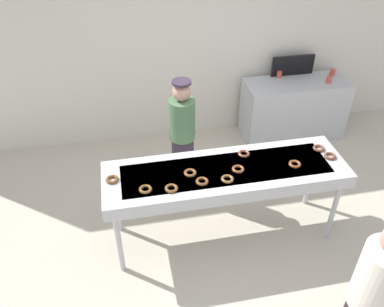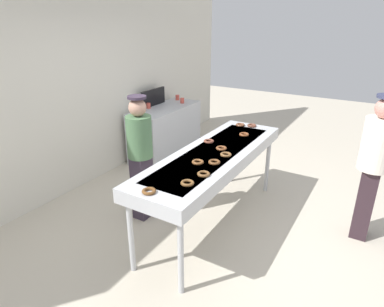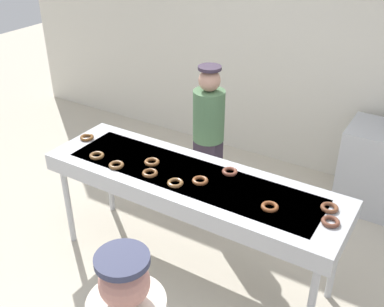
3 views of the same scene
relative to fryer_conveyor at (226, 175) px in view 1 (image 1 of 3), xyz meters
The scene contains 21 objects.
ground_plane 0.87m from the fryer_conveyor, ahead, with size 16.00×16.00×0.00m, color beige.
back_wall 2.38m from the fryer_conveyor, 90.00° to the left, with size 8.00×0.12×3.38m, color silver.
fryer_conveyor is the anchor object (origin of this frame).
chocolate_donut_0 0.33m from the fryer_conveyor, 38.40° to the left, with size 0.13×0.13×0.03m, color brown.
chocolate_donut_1 0.20m from the fryer_conveyor, 101.59° to the right, with size 0.13×0.13×0.03m, color brown.
chocolate_donut_2 0.39m from the fryer_conveyor, behind, with size 0.13×0.13×0.03m, color brown.
chocolate_donut_3 0.63m from the fryer_conveyor, 161.30° to the right, with size 0.13×0.13×0.03m, color brown.
chocolate_donut_4 1.13m from the fryer_conveyor, ahead, with size 0.13×0.13×0.03m, color brown.
chocolate_donut_5 1.08m from the fryer_conveyor, ahead, with size 0.13×0.13×0.03m, color brown.
chocolate_donut_6 0.72m from the fryer_conveyor, ahead, with size 0.13×0.13×0.03m, color brown.
chocolate_donut_7 1.15m from the fryer_conveyor, behind, with size 0.13×0.13×0.03m, color brown.
chocolate_donut_8 0.15m from the fryer_conveyor, 21.61° to the right, with size 0.13×0.13×0.03m, color brown.
chocolate_donut_9 0.34m from the fryer_conveyor, 151.04° to the right, with size 0.13×0.13×0.03m, color brown.
chocolate_donut_10 0.86m from the fryer_conveyor, 168.76° to the right, with size 0.13×0.13×0.03m, color brown.
worker_baker 0.88m from the fryer_conveyor, 110.52° to the left, with size 0.30×0.30×1.56m.
customer_waiting 1.73m from the fryer_conveyor, 67.29° to the right, with size 0.34×0.34×1.66m.
prep_counter 2.40m from the fryer_conveyor, 48.95° to the left, with size 1.51×0.60×0.90m, color #B7BABF.
paper_cup_0 2.39m from the fryer_conveyor, 55.96° to the left, with size 0.07×0.07×0.09m, color #CC4C3F.
paper_cup_1 2.60m from the fryer_conveyor, 40.53° to the left, with size 0.07×0.07×0.09m, color #CC4C3F.
paper_cup_2 2.86m from the fryer_conveyor, 41.65° to the left, with size 0.07×0.07×0.09m, color #CC4C3F.
menu_display 2.57m from the fryer_conveyor, 52.62° to the left, with size 0.64×0.04×0.29m, color black.
Camera 1 is at (-0.94, -3.00, 3.48)m, focal length 37.02 mm.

